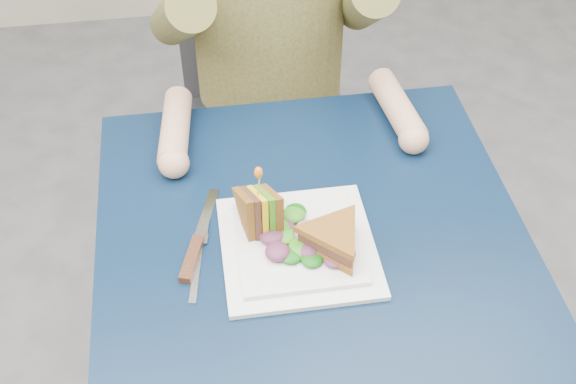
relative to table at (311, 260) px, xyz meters
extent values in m
cube|color=black|center=(0.00, 0.00, 0.06)|extent=(0.75, 0.75, 0.03)
cylinder|color=#595B5E|center=(-0.32, 0.32, -0.30)|extent=(0.04, 0.04, 0.70)
cylinder|color=#595B5E|center=(0.32, 0.32, -0.30)|extent=(0.04, 0.04, 0.70)
cube|color=#47474C|center=(0.00, 0.59, -0.20)|extent=(0.42, 0.40, 0.04)
cube|color=#47474C|center=(0.00, 0.77, 0.05)|extent=(0.42, 0.03, 0.46)
cylinder|color=#47474C|center=(-0.18, 0.42, -0.44)|extent=(0.02, 0.02, 0.43)
cylinder|color=#47474C|center=(0.18, 0.42, -0.44)|extent=(0.02, 0.02, 0.43)
cylinder|color=#47474C|center=(-0.18, 0.76, -0.44)|extent=(0.02, 0.02, 0.43)
cylinder|color=#47474C|center=(0.18, 0.76, -0.44)|extent=(0.02, 0.02, 0.43)
cylinder|color=brown|center=(-0.20, 0.48, 0.23)|extent=(0.15, 0.39, 0.31)
cylinder|color=tan|center=(-0.23, 0.28, 0.11)|extent=(0.08, 0.20, 0.06)
sphere|color=tan|center=(-0.23, 0.18, 0.11)|extent=(0.06, 0.06, 0.06)
cylinder|color=brown|center=(0.20, 0.48, 0.23)|extent=(0.15, 0.39, 0.31)
cylinder|color=tan|center=(0.23, 0.28, 0.11)|extent=(0.08, 0.20, 0.06)
sphere|color=tan|center=(0.23, 0.18, 0.11)|extent=(0.06, 0.06, 0.06)
cube|color=white|center=(-0.03, -0.04, 0.08)|extent=(0.26, 0.26, 0.01)
cube|color=white|center=(-0.03, -0.04, 0.09)|extent=(0.21, 0.21, 0.01)
cube|color=silver|center=(-0.21, -0.07, 0.08)|extent=(0.03, 0.12, 0.00)
cube|color=silver|center=(-0.19, 0.01, 0.08)|extent=(0.03, 0.03, 0.00)
cube|color=silver|center=(-0.20, 0.03, 0.08)|extent=(0.01, 0.03, 0.00)
cube|color=silver|center=(-0.19, 0.03, 0.08)|extent=(0.01, 0.03, 0.00)
cube|color=silver|center=(-0.19, 0.03, 0.08)|extent=(0.01, 0.03, 0.00)
cube|color=silver|center=(-0.18, 0.03, 0.08)|extent=(0.01, 0.03, 0.00)
cube|color=silver|center=(-0.18, 0.06, 0.08)|extent=(0.06, 0.14, 0.00)
cube|color=black|center=(-0.21, -0.04, 0.09)|extent=(0.05, 0.10, 0.01)
cylinder|color=silver|center=(-0.20, -0.02, 0.09)|extent=(0.01, 0.01, 0.00)
cylinder|color=silver|center=(-0.22, -0.06, 0.09)|extent=(0.01, 0.01, 0.00)
cylinder|color=tan|center=(-0.09, 0.01, 0.20)|extent=(0.01, 0.01, 0.06)
ellipsoid|color=orange|center=(-0.09, 0.01, 0.23)|extent=(0.01, 0.01, 0.02)
torus|color=#9E4C7A|center=(-0.02, -0.03, 0.11)|extent=(0.04, 0.04, 0.02)
camera|label=1|loc=(-0.17, -0.84, 1.02)|focal=45.00mm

